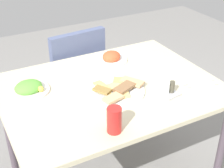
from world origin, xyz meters
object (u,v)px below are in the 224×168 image
at_px(dining_table, 110,99).
at_px(dining_chair, 73,78).
at_px(soda_can, 114,120).
at_px(salad_plate_greens, 112,58).
at_px(salad_plate_rice, 29,88).
at_px(fork, 203,84).
at_px(spoon, 198,82).
at_px(pide_platter, 116,90).
at_px(paper_napkin, 200,84).
at_px(condiment_caddy, 169,91).

bearing_deg(dining_table, dining_chair, 87.69).
relative_size(dining_table, soda_can, 9.59).
relative_size(salad_plate_greens, salad_plate_rice, 0.90).
xyz_separation_m(dining_chair, fork, (0.43, -0.86, 0.27)).
relative_size(dining_table, dining_chair, 1.32).
bearing_deg(dining_chair, spoon, -62.56).
relative_size(soda_can, fork, 0.73).
bearing_deg(soda_can, salad_plate_rice, 115.22).
distance_m(pide_platter, paper_napkin, 0.48).
distance_m(salad_plate_rice, paper_napkin, 0.93).
relative_size(pide_platter, salad_plate_greens, 1.63).
distance_m(salad_plate_rice, condiment_caddy, 0.74).
distance_m(dining_chair, salad_plate_rice, 0.71).
bearing_deg(condiment_caddy, pide_platter, 146.68).
relative_size(dining_table, paper_napkin, 8.98).
height_order(pide_platter, spoon, pide_platter).
bearing_deg(salad_plate_greens, dining_table, -119.37).
bearing_deg(spoon, soda_can, -154.38).
bearing_deg(paper_napkin, salad_plate_rice, 156.96).
distance_m(paper_napkin, fork, 0.02).
height_order(dining_table, pide_platter, pide_platter).
bearing_deg(soda_can, spoon, 14.58).
bearing_deg(spoon, condiment_caddy, -161.65).
relative_size(pide_platter, paper_napkin, 2.46).
xyz_separation_m(salad_plate_greens, condiment_caddy, (0.08, -0.50, 0.00)).
distance_m(pide_platter, salad_plate_greens, 0.38).
relative_size(salad_plate_rice, fork, 1.30).
height_order(dining_table, dining_chair, dining_chair).
relative_size(soda_can, condiment_caddy, 1.19).
xyz_separation_m(dining_chair, paper_napkin, (0.43, -0.85, 0.27)).
bearing_deg(dining_table, pide_platter, -89.92).
distance_m(dining_table, condiment_caddy, 0.34).
xyz_separation_m(dining_table, salad_plate_rice, (-0.40, 0.16, 0.10)).
bearing_deg(dining_chair, salad_plate_rice, -131.79).
relative_size(dining_table, pide_platter, 3.64).
height_order(fork, condiment_caddy, condiment_caddy).
bearing_deg(paper_napkin, pide_platter, 162.71).
distance_m(soda_can, fork, 0.63).
height_order(dining_chair, paper_napkin, dining_chair).
relative_size(dining_chair, soda_can, 7.28).
xyz_separation_m(pide_platter, fork, (0.46, -0.16, -0.01)).
distance_m(salad_plate_greens, soda_can, 0.71).
bearing_deg(salad_plate_greens, salad_plate_rice, -167.84).
xyz_separation_m(dining_table, soda_can, (-0.16, -0.35, 0.14)).
bearing_deg(fork, dining_table, 169.64).
bearing_deg(dining_chair, soda_can, -100.87).
bearing_deg(dining_chair, condiment_caddy, -76.46).
distance_m(dining_chair, paper_napkin, 0.99).
xyz_separation_m(dining_table, dining_chair, (0.03, 0.64, -0.19)).
distance_m(dining_table, soda_can, 0.41).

